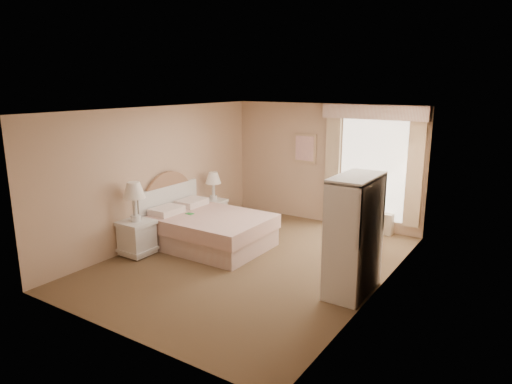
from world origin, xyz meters
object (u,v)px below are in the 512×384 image
Objects in this scene: nightstand_near at (136,228)px; cafe_chair at (369,218)px; armoire at (354,245)px; nightstand_far at (214,205)px; round_table at (359,211)px; bed at (207,228)px.

nightstand_near reaches higher than cafe_chair.
nightstand_near is 0.75× the size of armoire.
nightstand_near is 1.16× the size of nightstand_far.
cafe_chair is at bearing 103.35° from armoire.
round_table is (2.78, 3.22, -0.03)m from nightstand_near.
armoire is at bearing 10.40° from nightstand_near.
bed is 1.89× the size of nightstand_far.
round_table is 0.40× the size of armoire.
armoire reaches higher than nightstand_far.
nightstand_near is 1.36× the size of cafe_chair.
bed is at bearing -132.42° from cafe_chair.
bed is 3.02m from round_table.
cafe_chair is (0.41, -0.63, 0.09)m from round_table.
nightstand_near is at bearing -90.00° from nightstand_far.
armoire is (2.94, -0.36, 0.37)m from bed.
bed is 1.63× the size of nightstand_near.
bed is 2.98m from armoire.
armoire is at bearing -61.26° from cafe_chair.
nightstand_far is at bearing 122.77° from bed.
bed reaches higher than round_table.
bed is 1.32m from nightstand_far.
round_table is at bearing 138.55° from cafe_chair.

